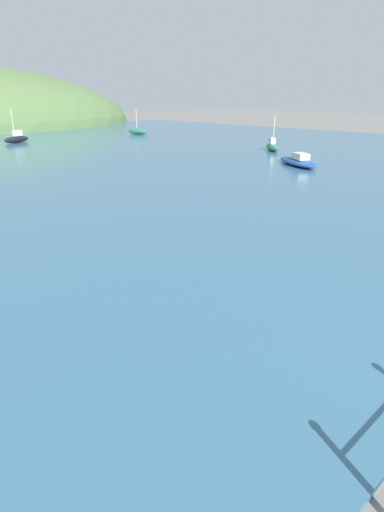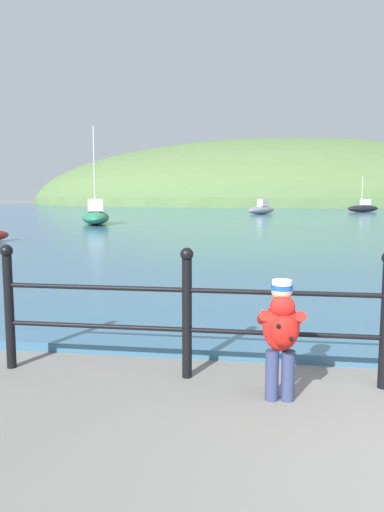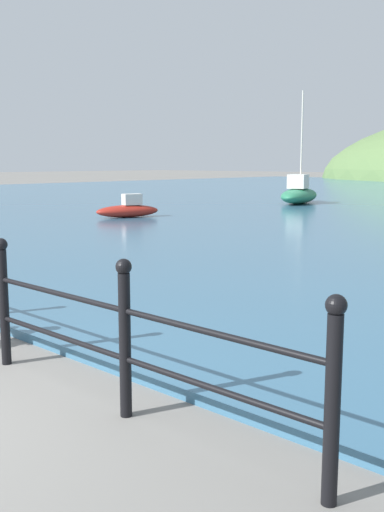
% 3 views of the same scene
% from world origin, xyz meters
% --- Properties ---
extents(iron_railing, '(7.06, 0.12, 1.21)m').
position_xyz_m(iron_railing, '(-0.44, 1.50, 0.64)').
color(iron_railing, black).
rests_on(iron_railing, ground).
extents(boat_red_dinghy, '(1.44, 2.25, 0.77)m').
position_xyz_m(boat_red_dinghy, '(-10.39, 11.67, 0.35)').
color(boat_red_dinghy, maroon).
rests_on(boat_red_dinghy, water).
extents(boat_blue_hull, '(2.56, 4.03, 4.85)m').
position_xyz_m(boat_blue_hull, '(-9.96, 21.20, 0.53)').
color(boat_blue_hull, '#287551').
rests_on(boat_blue_hull, water).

